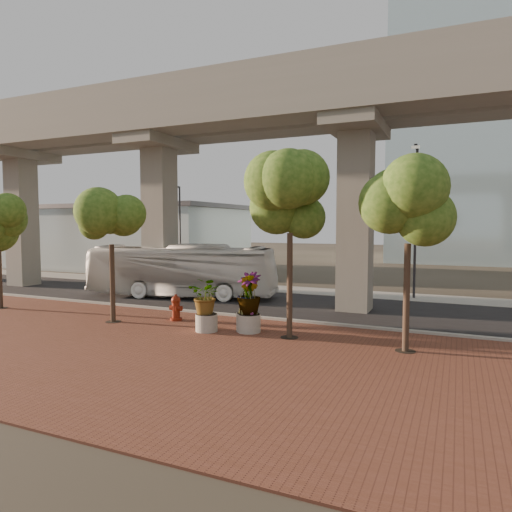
% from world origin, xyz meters
% --- Properties ---
extents(ground, '(160.00, 160.00, 0.00)m').
position_xyz_m(ground, '(0.00, 0.00, 0.00)').
color(ground, '#312E24').
rests_on(ground, ground).
extents(brick_plaza, '(70.00, 13.00, 0.06)m').
position_xyz_m(brick_plaza, '(0.00, -8.00, 0.03)').
color(brick_plaza, brown).
rests_on(brick_plaza, ground).
extents(asphalt_road, '(90.00, 8.00, 0.04)m').
position_xyz_m(asphalt_road, '(0.00, 2.00, 0.02)').
color(asphalt_road, black).
rests_on(asphalt_road, ground).
extents(curb_strip, '(70.00, 0.25, 0.16)m').
position_xyz_m(curb_strip, '(0.00, -2.00, 0.08)').
color(curb_strip, '#A1A096').
rests_on(curb_strip, ground).
extents(far_sidewalk, '(90.00, 3.00, 0.06)m').
position_xyz_m(far_sidewalk, '(0.00, 7.50, 0.03)').
color(far_sidewalk, '#A1A096').
rests_on(far_sidewalk, ground).
extents(transit_viaduct, '(72.00, 5.60, 12.40)m').
position_xyz_m(transit_viaduct, '(0.00, 2.00, 7.29)').
color(transit_viaduct, gray).
rests_on(transit_viaduct, ground).
extents(station_pavilion, '(23.00, 13.00, 6.30)m').
position_xyz_m(station_pavilion, '(-20.00, 16.00, 3.22)').
color(station_pavilion, silver).
rests_on(station_pavilion, ground).
extents(transit_bus, '(11.77, 4.91, 3.20)m').
position_xyz_m(transit_bus, '(-4.48, 2.04, 1.60)').
color(transit_bus, white).
rests_on(transit_bus, ground).
extents(fire_hydrant, '(0.60, 0.54, 1.19)m').
position_xyz_m(fire_hydrant, '(-0.89, -3.93, 0.63)').
color(fire_hydrant, maroon).
rests_on(fire_hydrant, ground).
extents(planter_front, '(2.01, 2.01, 2.22)m').
position_xyz_m(planter_front, '(1.46, -5.20, 1.40)').
color(planter_front, '#AEAB9D').
rests_on(planter_front, ground).
extents(planter_right, '(2.29, 2.29, 2.45)m').
position_xyz_m(planter_right, '(3.11, -4.62, 1.54)').
color(planter_right, gray).
rests_on(planter_right, ground).
extents(planter_left, '(2.12, 2.12, 2.33)m').
position_xyz_m(planter_left, '(3.00, -4.50, 1.47)').
color(planter_left, gray).
rests_on(planter_left, ground).
extents(street_tree_near_west, '(3.14, 3.14, 5.84)m').
position_xyz_m(street_tree_near_west, '(-3.30, -5.34, 4.44)').
color(street_tree_near_west, '#463428').
rests_on(street_tree_near_west, ground).
extents(street_tree_near_east, '(3.82, 3.82, 6.91)m').
position_xyz_m(street_tree_near_east, '(4.92, -4.81, 5.21)').
color(street_tree_near_east, '#463428').
rests_on(street_tree_near_east, ground).
extents(street_tree_far_east, '(3.45, 3.45, 6.31)m').
position_xyz_m(street_tree_far_east, '(9.23, -4.97, 4.78)').
color(street_tree_far_east, '#463428').
rests_on(street_tree_far_east, ground).
extents(streetlamp_west, '(0.36, 1.04, 7.18)m').
position_xyz_m(streetlamp_west, '(-8.07, 7.25, 4.20)').
color(streetlamp_west, '#29292D').
rests_on(streetlamp_west, ground).
extents(streetlamp_east, '(0.44, 1.29, 8.92)m').
position_xyz_m(streetlamp_east, '(8.45, 7.13, 5.20)').
color(streetlamp_east, '#2D2D32').
rests_on(streetlamp_east, ground).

